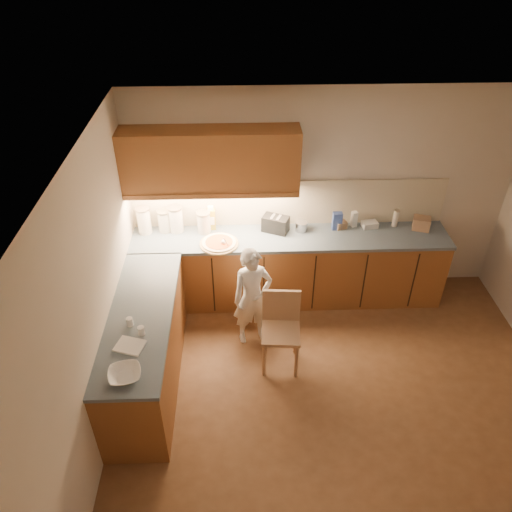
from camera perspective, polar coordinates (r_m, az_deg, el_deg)
name	(u,v)px	position (r m, az deg, el deg)	size (l,w,h in m)	color
room	(359,272)	(4.18, 11.65, -1.84)	(4.54, 4.50, 2.62)	brown
l_counter	(245,292)	(5.80, -1.23, -4.08)	(3.77, 2.62, 0.92)	brown
backsplash	(289,203)	(6.01, 3.80, 6.09)	(3.75, 0.02, 0.58)	beige
upper_cabinets	(210,160)	(5.55, -5.23, 10.83)	(1.95, 0.36, 0.73)	brown
pizza_on_board	(219,243)	(5.76, -4.23, 1.48)	(0.45, 0.45, 0.18)	tan
child	(252,297)	(5.49, -0.41, -4.72)	(0.45, 0.29, 1.22)	white
wooden_chair	(281,325)	(5.31, 2.87, -7.84)	(0.43, 0.43, 0.89)	tan
mixing_bowl	(125,375)	(4.39, -14.77, -12.98)	(0.27, 0.27, 0.07)	white
canister_a	(144,220)	(6.03, -12.68, 4.00)	(0.17, 0.17, 0.33)	white
canister_b	(164,221)	(6.02, -10.42, 3.98)	(0.16, 0.16, 0.28)	silver
canister_c	(176,219)	(5.99, -9.14, 4.19)	(0.18, 0.18, 0.33)	white
canister_d	(204,222)	(5.94, -5.99, 3.87)	(0.17, 0.17, 0.27)	beige
oil_jug	(211,219)	(5.99, -5.15, 4.28)	(0.11, 0.08, 0.31)	gold
toaster	(276,224)	(5.95, 2.25, 3.68)	(0.35, 0.28, 0.20)	black
steel_pot	(301,226)	(6.00, 5.21, 3.43)	(0.16, 0.16, 0.12)	#B5B5BA
blue_box	(337,221)	(6.06, 9.25, 3.98)	(0.11, 0.08, 0.22)	#2D4489
card_box_a	(341,225)	(6.11, 9.68, 3.52)	(0.13, 0.09, 0.09)	tan
white_bottle	(354,219)	(6.16, 11.15, 4.17)	(0.06, 0.06, 0.19)	silver
flat_pack	(370,224)	(6.21, 12.86, 3.55)	(0.18, 0.13, 0.07)	silver
tall_jar	(396,218)	(6.27, 15.68, 4.21)	(0.07, 0.07, 0.22)	beige
card_box_b	(421,223)	(6.32, 18.38, 3.56)	(0.20, 0.15, 0.15)	#9C7454
dough_cloth	(130,346)	(4.65, -14.21, -9.91)	(0.25, 0.19, 0.02)	silver
spice_jar_a	(130,322)	(4.83, -14.25, -7.28)	(0.06, 0.06, 0.08)	white
spice_jar_b	(141,331)	(4.72, -12.99, -8.30)	(0.06, 0.06, 0.08)	silver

